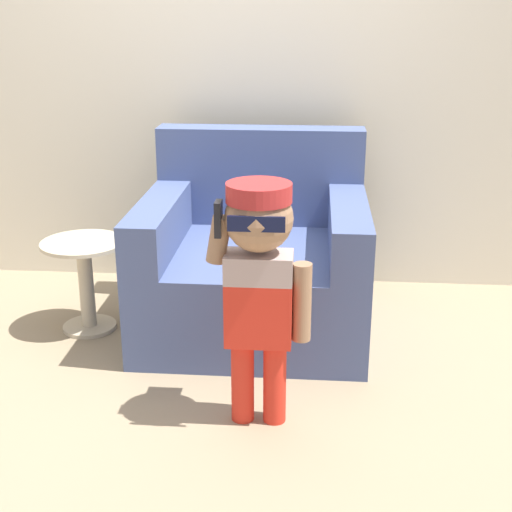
# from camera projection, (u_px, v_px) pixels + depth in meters

# --- Properties ---
(ground_plane) EXTENTS (10.00, 10.00, 0.00)m
(ground_plane) POSITION_uv_depth(u_px,v_px,m) (211.00, 339.00, 3.54)
(ground_plane) COLOR #998466
(wall_back) EXTENTS (10.00, 0.05, 2.60)m
(wall_back) POSITION_uv_depth(u_px,v_px,m) (229.00, 55.00, 3.92)
(wall_back) COLOR beige
(wall_back) RESTS_ON ground_plane
(armchair) EXTENTS (1.09, 1.04, 0.96)m
(armchair) POSITION_uv_depth(u_px,v_px,m) (255.00, 264.00, 3.60)
(armchair) COLOR #475684
(armchair) RESTS_ON ground_plane
(person_child) EXTENTS (0.40, 0.30, 0.97)m
(person_child) POSITION_uv_depth(u_px,v_px,m) (259.00, 268.00, 2.64)
(person_child) COLOR red
(person_child) RESTS_ON ground_plane
(side_table) EXTENTS (0.41, 0.41, 0.47)m
(side_table) POSITION_uv_depth(u_px,v_px,m) (86.00, 277.00, 3.56)
(side_table) COLOR beige
(side_table) RESTS_ON ground_plane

